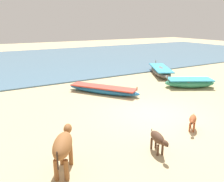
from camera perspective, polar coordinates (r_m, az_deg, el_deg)
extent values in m
plane|color=tan|center=(10.01, 10.48, -5.82)|extent=(80.00, 80.00, 0.00)
cube|color=slate|center=(24.99, -15.37, 7.58)|extent=(60.00, 20.00, 0.08)
ellipsoid|color=#1E669E|center=(12.68, -2.29, 0.28)|extent=(3.22, 3.95, 0.40)
cube|color=#CC3F33|center=(12.63, -2.30, 1.02)|extent=(2.90, 3.52, 0.07)
cube|color=olive|center=(12.51, -0.97, 0.59)|extent=(0.63, 0.51, 0.04)
cylinder|color=olive|center=(11.89, 6.32, 0.56)|extent=(0.06, 0.06, 0.20)
ellipsoid|color=#338C66|center=(14.65, 18.95, 1.94)|extent=(3.18, 2.41, 0.54)
cube|color=#3399BF|center=(14.59, 19.04, 2.81)|extent=(2.85, 2.22, 0.07)
cube|color=olive|center=(14.54, 18.17, 2.51)|extent=(0.55, 0.89, 0.04)
cylinder|color=olive|center=(14.14, 13.80, 3.42)|extent=(0.06, 0.06, 0.20)
ellipsoid|color=#5B5651|center=(17.66, 12.14, 4.96)|extent=(3.08, 4.29, 0.57)
cube|color=#3399BF|center=(17.61, 12.19, 5.73)|extent=(2.81, 3.83, 0.07)
cube|color=olive|center=(17.93, 11.95, 5.66)|extent=(0.92, 0.58, 0.04)
cylinder|color=olive|center=(19.47, 10.97, 7.26)|extent=(0.06, 0.06, 0.20)
ellipsoid|color=brown|center=(6.10, -12.34, -13.20)|extent=(0.97, 1.24, 0.51)
ellipsoid|color=brown|center=(6.73, -11.11, -9.31)|extent=(0.39, 0.45, 0.27)
sphere|color=#2D2119|center=(6.89, -10.85, -8.93)|extent=(0.14, 0.14, 0.11)
cylinder|color=brown|center=(6.66, -12.59, -15.48)|extent=(0.12, 0.12, 0.58)
cylinder|color=brown|center=(6.62, -10.36, -15.58)|extent=(0.12, 0.12, 0.58)
cylinder|color=brown|center=(6.12, -13.90, -18.83)|extent=(0.12, 0.12, 0.58)
cylinder|color=brown|center=(6.07, -11.44, -18.99)|extent=(0.12, 0.12, 0.58)
cylinder|color=#2D2119|center=(5.62, -13.56, -16.77)|extent=(0.04, 0.04, 0.48)
ellipsoid|color=#9E4C28|center=(8.85, 19.72, -6.68)|extent=(0.65, 0.57, 0.27)
ellipsoid|color=#9E4C28|center=(8.45, 19.49, -7.44)|extent=(0.24, 0.22, 0.15)
sphere|color=#2D2119|center=(8.38, 19.41, -7.79)|extent=(0.08, 0.08, 0.06)
cylinder|color=#9E4C28|center=(8.79, 19.88, -8.80)|extent=(0.06, 0.06, 0.31)
cylinder|color=#9E4C28|center=(8.80, 18.99, -8.69)|extent=(0.06, 0.06, 0.31)
cylinder|color=#9E4C28|center=(9.12, 20.08, -7.87)|extent=(0.06, 0.06, 0.31)
cylinder|color=#9E4C28|center=(9.13, 19.23, -7.76)|extent=(0.06, 0.06, 0.31)
cylinder|color=#2D2119|center=(9.16, 19.89, -6.07)|extent=(0.02, 0.02, 0.25)
ellipsoid|color=#4C3323|center=(7.11, 11.37, -11.40)|extent=(0.42, 0.75, 0.31)
ellipsoid|color=#4C3323|center=(6.74, 13.36, -12.75)|extent=(0.19, 0.26, 0.17)
sphere|color=#2D2119|center=(6.67, 13.81, -13.29)|extent=(0.08, 0.08, 0.06)
cylinder|color=#4C3323|center=(7.14, 12.60, -14.18)|extent=(0.07, 0.07, 0.35)
cylinder|color=#4C3323|center=(7.07, 11.49, -14.44)|extent=(0.07, 0.07, 0.35)
cylinder|color=#4C3323|center=(7.45, 10.99, -12.69)|extent=(0.07, 0.07, 0.35)
cylinder|color=#4C3323|center=(7.38, 9.91, -12.92)|extent=(0.07, 0.07, 0.35)
cylinder|color=#2D2119|center=(7.41, 9.95, -10.37)|extent=(0.02, 0.02, 0.29)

